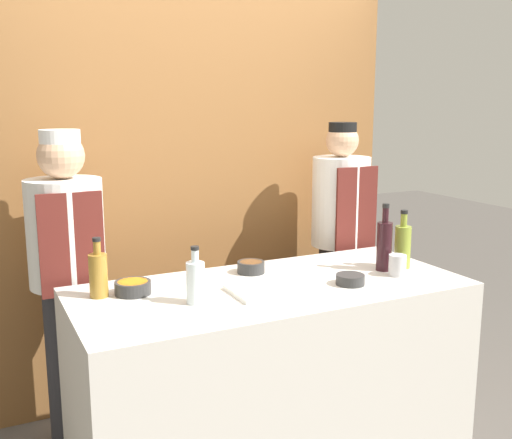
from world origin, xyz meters
The scene contains 13 objects.
cabinet_wall centered at (0.00, 1.05, 1.20)m, with size 2.53×0.18×2.40m.
counter centered at (0.00, 0.00, 0.46)m, with size 1.80×0.81×0.92m.
sauce_bowl_orange centered at (-0.60, 0.16, 0.96)m, with size 0.16×0.16×0.06m.
sauce_bowl_red centered at (0.33, -0.14, 0.95)m, with size 0.13×0.13×0.05m.
sauce_bowl_brown centered at (0.01, 0.23, 0.96)m, with size 0.13×0.13×0.06m.
cutting_board centered at (-0.07, -0.07, 0.93)m, with size 0.30×0.25×0.02m.
bottle_wine centered at (0.62, -0.02, 1.06)m, with size 0.08×0.08×0.34m.
bottle_oil centered at (0.74, -0.02, 1.04)m, with size 0.08×0.08×0.30m.
bottle_vinegar centered at (-0.74, 0.18, 1.03)m, with size 0.08×0.08×0.26m.
bottle_clear centered at (-0.40, -0.08, 1.02)m, with size 0.08×0.08×0.24m.
cup_steel centered at (0.62, -0.13, 0.98)m, with size 0.08×0.08×0.10m.
chef_left centered at (-0.80, 0.63, 0.88)m, with size 0.37×0.37×1.62m.
chef_right centered at (0.80, 0.63, 0.89)m, with size 0.35×0.35×1.63m.
Camera 1 is at (-1.22, -2.33, 1.75)m, focal length 42.00 mm.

